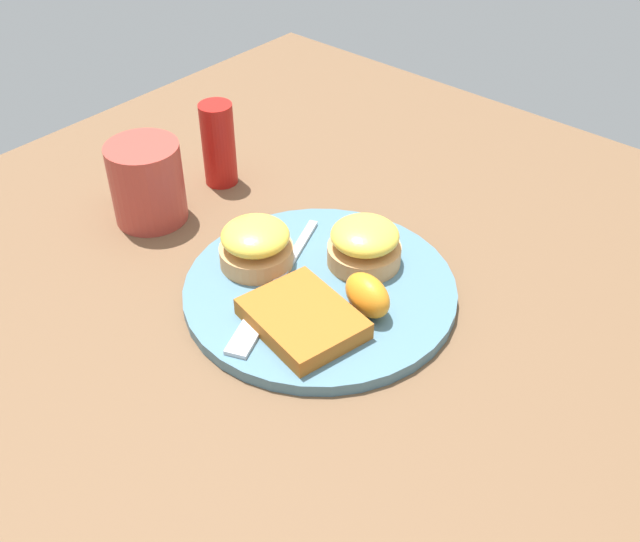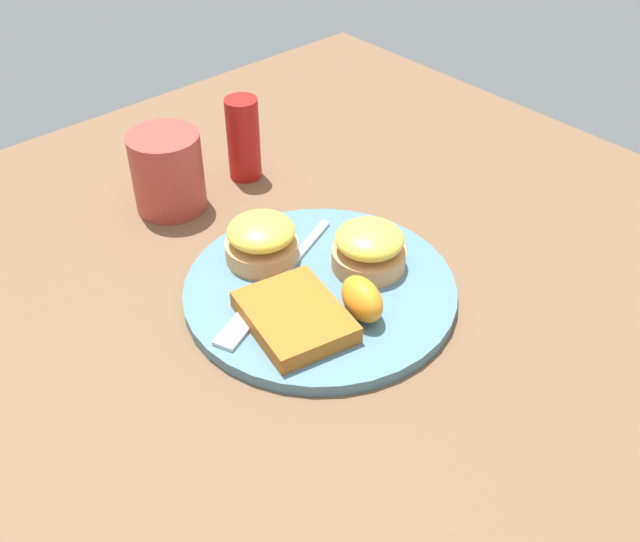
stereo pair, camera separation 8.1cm
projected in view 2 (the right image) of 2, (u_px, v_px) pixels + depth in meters
name	position (u px, v px, depth m)	size (l,w,h in m)	color
ground_plane	(320.00, 295.00, 0.83)	(1.10, 1.10, 0.00)	brown
plate	(320.00, 290.00, 0.83)	(0.30, 0.30, 0.01)	slate
sandwich_benedict_left	(369.00, 248.00, 0.83)	(0.08, 0.08, 0.05)	tan
sandwich_benedict_right	(261.00, 240.00, 0.85)	(0.08, 0.08, 0.05)	tan
hashbrown_patty	(295.00, 317.00, 0.77)	(0.12, 0.09, 0.02)	#AE5E1E
orange_wedge	(360.00, 300.00, 0.77)	(0.06, 0.04, 0.04)	orange
fork	(271.00, 287.00, 0.82)	(0.11, 0.23, 0.00)	silver
cup	(167.00, 171.00, 0.94)	(0.12, 0.09, 0.10)	#B23D33
condiment_bottle	(243.00, 139.00, 0.99)	(0.04, 0.04, 0.11)	#B21914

